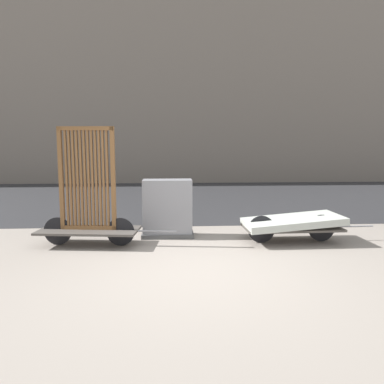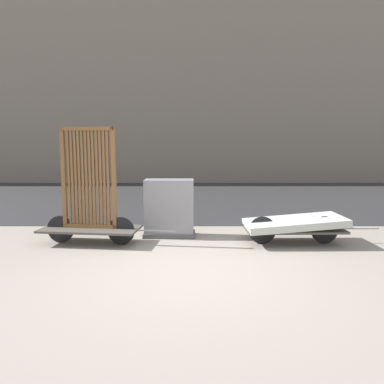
{
  "view_description": "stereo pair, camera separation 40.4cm",
  "coord_description": "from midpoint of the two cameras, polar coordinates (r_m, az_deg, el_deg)",
  "views": [
    {
      "loc": [
        -0.41,
        -5.14,
        1.81
      ],
      "look_at": [
        0.0,
        1.57,
        0.96
      ],
      "focal_mm": 35.0,
      "sensor_mm": 36.0,
      "label": 1
    },
    {
      "loc": [
        -0.0,
        -5.15,
        1.81
      ],
      "look_at": [
        0.0,
        1.57,
        0.96
      ],
      "focal_mm": 35.0,
      "sensor_mm": 36.0,
      "label": 2
    }
  ],
  "objects": [
    {
      "name": "utility_cabinet",
      "position": [
        7.4,
        -5.32,
        -2.8
      ],
      "size": [
        1.02,
        0.51,
        1.13
      ],
      "color": "#4C4C4C",
      "rests_on": "ground_plane"
    },
    {
      "name": "bike_cart_with_mattress",
      "position": [
        7.18,
        13.45,
        -4.64
      ],
      "size": [
        2.48,
        0.97,
        0.52
      ],
      "rotation": [
        0.0,
        0.0,
        0.03
      ],
      "color": "#4C4742",
      "rests_on": "ground_plane"
    },
    {
      "name": "bike_cart_with_bedframe",
      "position": [
        7.0,
        -17.12,
        -2.09
      ],
      "size": [
        2.5,
        0.95,
        2.13
      ],
      "rotation": [
        0.0,
        0.0,
        -0.11
      ],
      "color": "#4C4742",
      "rests_on": "ground_plane"
    },
    {
      "name": "road_strip",
      "position": [
        13.0,
        -2.54,
        -0.74
      ],
      "size": [
        56.0,
        9.42,
        0.01
      ],
      "color": "#2D2D30",
      "rests_on": "ground_plane"
    },
    {
      "name": "building_facade",
      "position": [
        19.89,
        -2.97,
        17.28
      ],
      "size": [
        48.0,
        4.0,
        10.55
      ],
      "color": "slate",
      "rests_on": "ground_plane"
    },
    {
      "name": "ground_plane",
      "position": [
        5.46,
        -1.15,
        -12.14
      ],
      "size": [
        60.0,
        60.0,
        0.0
      ],
      "primitive_type": "plane",
      "color": "gray"
    }
  ]
}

